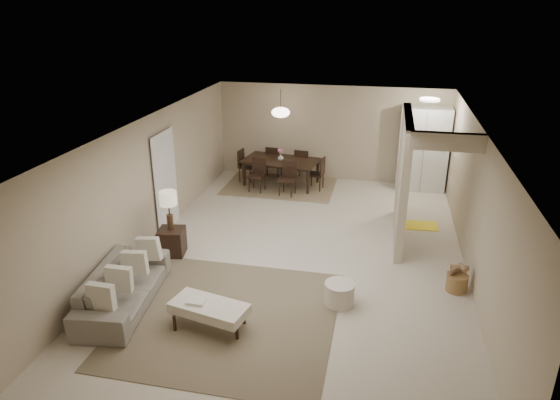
% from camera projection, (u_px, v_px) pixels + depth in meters
% --- Properties ---
extents(floor, '(9.00, 9.00, 0.00)m').
position_uv_depth(floor, '(301.00, 254.00, 9.52)').
color(floor, beige).
rests_on(floor, ground).
extents(ceiling, '(9.00, 9.00, 0.00)m').
position_uv_depth(ceiling, '(303.00, 126.00, 8.59)').
color(ceiling, white).
rests_on(ceiling, back_wall).
extents(back_wall, '(6.00, 0.00, 6.00)m').
position_uv_depth(back_wall, '(331.00, 133.00, 13.14)').
color(back_wall, tan).
rests_on(back_wall, floor).
extents(left_wall, '(0.00, 9.00, 9.00)m').
position_uv_depth(left_wall, '(149.00, 181.00, 9.64)').
color(left_wall, tan).
rests_on(left_wall, floor).
extents(right_wall, '(0.00, 9.00, 9.00)m').
position_uv_depth(right_wall, '(476.00, 206.00, 8.47)').
color(right_wall, tan).
rests_on(right_wall, floor).
extents(partition, '(0.15, 2.50, 2.50)m').
position_uv_depth(partition, '(403.00, 178.00, 9.84)').
color(partition, tan).
rests_on(partition, floor).
extents(doorway, '(0.04, 0.90, 2.04)m').
position_uv_depth(doorway, '(165.00, 182.00, 10.27)').
color(doorway, black).
rests_on(doorway, floor).
extents(pantry_cabinet, '(1.20, 0.55, 2.10)m').
position_uv_depth(pantry_cabinet, '(423.00, 149.00, 12.44)').
color(pantry_cabinet, silver).
rests_on(pantry_cabinet, floor).
extents(flush_light, '(0.44, 0.44, 0.05)m').
position_uv_depth(flush_light, '(430.00, 100.00, 11.06)').
color(flush_light, white).
rests_on(flush_light, ceiling).
extents(living_rug, '(3.20, 3.20, 0.01)m').
position_uv_depth(living_rug, '(229.00, 317.00, 7.62)').
color(living_rug, brown).
rests_on(living_rug, floor).
extents(sofa, '(2.26, 1.11, 0.64)m').
position_uv_depth(sofa, '(124.00, 287.00, 7.84)').
color(sofa, gray).
rests_on(sofa, floor).
extents(ottoman_bench, '(1.22, 0.75, 0.41)m').
position_uv_depth(ottoman_bench, '(209.00, 309.00, 7.27)').
color(ottoman_bench, beige).
rests_on(ottoman_bench, living_rug).
extents(side_table, '(0.54, 0.54, 0.51)m').
position_uv_depth(side_table, '(172.00, 242.00, 9.44)').
color(side_table, black).
rests_on(side_table, floor).
extents(table_lamp, '(0.32, 0.32, 0.76)m').
position_uv_depth(table_lamp, '(168.00, 202.00, 9.13)').
color(table_lamp, '#49331F').
rests_on(table_lamp, side_table).
extents(round_pouf, '(0.48, 0.48, 0.37)m').
position_uv_depth(round_pouf, '(340.00, 294.00, 7.89)').
color(round_pouf, beige).
rests_on(round_pouf, floor).
extents(wicker_basket, '(0.39, 0.39, 0.30)m').
position_uv_depth(wicker_basket, '(457.00, 283.00, 8.27)').
color(wicker_basket, olive).
rests_on(wicker_basket, floor).
extents(dining_rug, '(2.80, 2.10, 0.01)m').
position_uv_depth(dining_rug, '(281.00, 185.00, 13.09)').
color(dining_rug, '#7A664C').
rests_on(dining_rug, floor).
extents(dining_table, '(2.06, 1.33, 0.68)m').
position_uv_depth(dining_table, '(281.00, 173.00, 12.97)').
color(dining_table, black).
rests_on(dining_table, dining_rug).
extents(dining_chairs, '(2.31, 1.80, 0.85)m').
position_uv_depth(dining_chairs, '(281.00, 170.00, 12.94)').
color(dining_chairs, black).
rests_on(dining_chairs, dining_rug).
extents(vase, '(0.18, 0.18, 0.16)m').
position_uv_depth(vase, '(281.00, 157.00, 12.81)').
color(vase, white).
rests_on(vase, dining_table).
extents(yellow_mat, '(0.84, 0.55, 0.01)m').
position_uv_depth(yellow_mat, '(418.00, 225.00, 10.72)').
color(yellow_mat, yellow).
rests_on(yellow_mat, floor).
extents(pendant_light, '(0.46, 0.46, 0.71)m').
position_uv_depth(pendant_light, '(281.00, 112.00, 12.38)').
color(pendant_light, '#49331F').
rests_on(pendant_light, ceiling).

